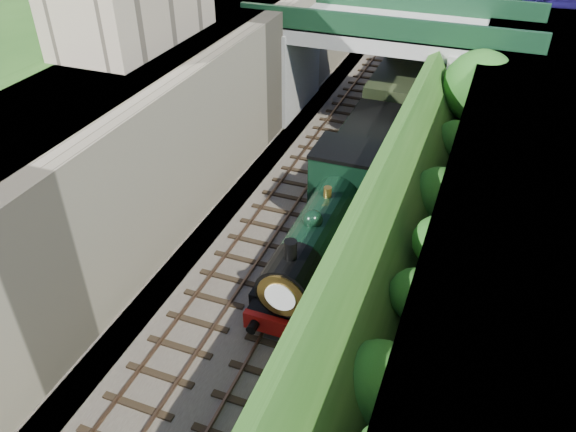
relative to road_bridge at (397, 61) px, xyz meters
The scene contains 12 objects.
trackbed 5.72m from the road_bridge, 103.28° to the right, with size 10.00×90.00×0.20m, color #473F38.
retaining_wall 7.61m from the road_bridge, 148.17° to the right, with size 1.00×90.00×7.00m, color #756B56.
street_plateau_left 10.73m from the road_bridge, 158.09° to the right, with size 6.00×90.00×7.00m, color #262628.
street_plateau_right 9.49m from the road_bridge, 25.06° to the right, with size 8.00×90.00×6.25m, color #262628.
embankment_slope 9.18m from the road_bridge, 63.40° to the right, with size 4.66×90.00×6.45m.
track_left 6.27m from the road_bridge, 126.35° to the right, with size 2.50×90.00×0.20m.
track_right 5.54m from the road_bridge, 86.34° to the right, with size 2.50×90.00×0.20m.
road_bridge is the anchor object (origin of this frame).
tree 6.53m from the road_bridge, 40.20° to the right, with size 3.60×3.80×6.60m.
locomotive 14.44m from the road_bridge, 88.97° to the right, with size 3.10×10.22×3.83m.
tender 7.34m from the road_bridge, 87.88° to the right, with size 2.70×6.00×3.05m.
coach_front 6.04m from the road_bridge, 87.42° to the left, with size 2.90×18.00×3.70m.
Camera 1 is at (6.34, -7.93, 15.20)m, focal length 35.00 mm.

